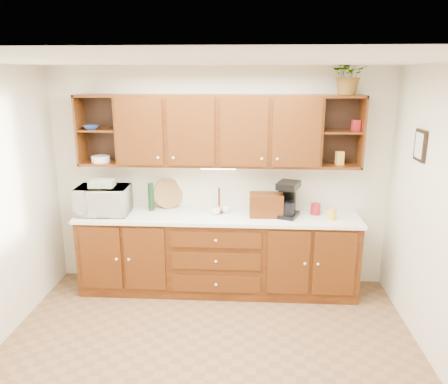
# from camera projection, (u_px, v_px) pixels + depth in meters

# --- Properties ---
(floor) EXTENTS (4.00, 4.00, 0.00)m
(floor) POSITION_uv_depth(u_px,v_px,m) (206.00, 366.00, 3.88)
(floor) COLOR brown
(floor) RESTS_ON ground
(ceiling) EXTENTS (4.00, 4.00, 0.00)m
(ceiling) POSITION_uv_depth(u_px,v_px,m) (203.00, 61.00, 3.20)
(ceiling) COLOR white
(ceiling) RESTS_ON back_wall
(back_wall) EXTENTS (4.00, 0.00, 4.00)m
(back_wall) POSITION_uv_depth(u_px,v_px,m) (220.00, 178.00, 5.23)
(back_wall) COLOR beige
(back_wall) RESTS_ON floor
(base_cabinets) EXTENTS (3.20, 0.60, 0.90)m
(base_cabinets) POSITION_uv_depth(u_px,v_px,m) (218.00, 254.00, 5.16)
(base_cabinets) COLOR #351206
(base_cabinets) RESTS_ON floor
(countertop) EXTENTS (3.24, 0.64, 0.04)m
(countertop) POSITION_uv_depth(u_px,v_px,m) (218.00, 217.00, 5.03)
(countertop) COLOR white
(countertop) RESTS_ON base_cabinets
(upper_cabinets) EXTENTS (3.20, 0.33, 0.80)m
(upper_cabinets) POSITION_uv_depth(u_px,v_px,m) (219.00, 131.00, 4.92)
(upper_cabinets) COLOR #351206
(upper_cabinets) RESTS_ON back_wall
(undercabinet_light) EXTENTS (0.40, 0.05, 0.02)m
(undercabinet_light) POSITION_uv_depth(u_px,v_px,m) (218.00, 168.00, 4.98)
(undercabinet_light) COLOR white
(undercabinet_light) RESTS_ON upper_cabinets
(framed_picture) EXTENTS (0.03, 0.24, 0.30)m
(framed_picture) POSITION_uv_depth(u_px,v_px,m) (420.00, 145.00, 4.15)
(framed_picture) COLOR black
(framed_picture) RESTS_ON right_wall
(wicker_basket) EXTENTS (0.26, 0.26, 0.13)m
(wicker_basket) POSITION_uv_depth(u_px,v_px,m) (111.00, 208.00, 5.05)
(wicker_basket) COLOR #A77A45
(wicker_basket) RESTS_ON countertop
(microwave) EXTENTS (0.60, 0.42, 0.32)m
(microwave) POSITION_uv_depth(u_px,v_px,m) (103.00, 200.00, 5.02)
(microwave) COLOR #F1E6D0
(microwave) RESTS_ON countertop
(towel_stack) EXTENTS (0.28, 0.21, 0.08)m
(towel_stack) POSITION_uv_depth(u_px,v_px,m) (102.00, 183.00, 4.97)
(towel_stack) COLOR #EFEB70
(towel_stack) RESTS_ON microwave
(wine_bottle) EXTENTS (0.07, 0.07, 0.33)m
(wine_bottle) POSITION_uv_depth(u_px,v_px,m) (151.00, 197.00, 5.15)
(wine_bottle) COLOR #103215
(wine_bottle) RESTS_ON countertop
(woven_tray) EXTENTS (0.37, 0.23, 0.35)m
(woven_tray) POSITION_uv_depth(u_px,v_px,m) (169.00, 207.00, 5.30)
(woven_tray) COLOR #A77A45
(woven_tray) RESTS_ON countertop
(bread_box) EXTENTS (0.38, 0.24, 0.26)m
(bread_box) POSITION_uv_depth(u_px,v_px,m) (266.00, 205.00, 4.95)
(bread_box) COLOR #351206
(bread_box) RESTS_ON countertop
(mug_tree) EXTENTS (0.24, 0.25, 0.30)m
(mug_tree) POSITION_uv_depth(u_px,v_px,m) (219.00, 209.00, 5.10)
(mug_tree) COLOR #351206
(mug_tree) RESTS_ON countertop
(canister_red) EXTENTS (0.13, 0.13, 0.13)m
(canister_red) POSITION_uv_depth(u_px,v_px,m) (315.00, 209.00, 5.03)
(canister_red) COLOR maroon
(canister_red) RESTS_ON countertop
(canister_white) EXTENTS (0.09, 0.09, 0.19)m
(canister_white) POSITION_uv_depth(u_px,v_px,m) (253.00, 207.00, 5.02)
(canister_white) COLOR white
(canister_white) RESTS_ON countertop
(canister_yellow) EXTENTS (0.11, 0.11, 0.12)m
(canister_yellow) POSITION_uv_depth(u_px,v_px,m) (332.00, 214.00, 4.85)
(canister_yellow) COLOR gold
(canister_yellow) RESTS_ON countertop
(coffee_maker) EXTENTS (0.30, 0.34, 0.41)m
(coffee_maker) POSITION_uv_depth(u_px,v_px,m) (288.00, 199.00, 4.94)
(coffee_maker) COLOR black
(coffee_maker) RESTS_ON countertop
(bowl_stack) EXTENTS (0.23, 0.23, 0.04)m
(bowl_stack) POSITION_uv_depth(u_px,v_px,m) (91.00, 127.00, 4.96)
(bowl_stack) COLOR navy
(bowl_stack) RESTS_ON upper_cabinets
(plate_stack) EXTENTS (0.24, 0.24, 0.07)m
(plate_stack) POSITION_uv_depth(u_px,v_px,m) (101.00, 159.00, 5.06)
(plate_stack) COLOR white
(plate_stack) RESTS_ON upper_cabinets
(pantry_box_yellow) EXTENTS (0.10, 0.08, 0.15)m
(pantry_box_yellow) POSITION_uv_depth(u_px,v_px,m) (340.00, 158.00, 4.90)
(pantry_box_yellow) COLOR gold
(pantry_box_yellow) RESTS_ON upper_cabinets
(pantry_box_red) EXTENTS (0.09, 0.08, 0.12)m
(pantry_box_red) POSITION_uv_depth(u_px,v_px,m) (356.00, 125.00, 4.80)
(pantry_box_red) COLOR maroon
(pantry_box_red) RESTS_ON upper_cabinets
(potted_plant) EXTENTS (0.41, 0.36, 0.43)m
(potted_plant) POSITION_uv_depth(u_px,v_px,m) (349.00, 74.00, 4.62)
(potted_plant) COLOR #999999
(potted_plant) RESTS_ON upper_cabinets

